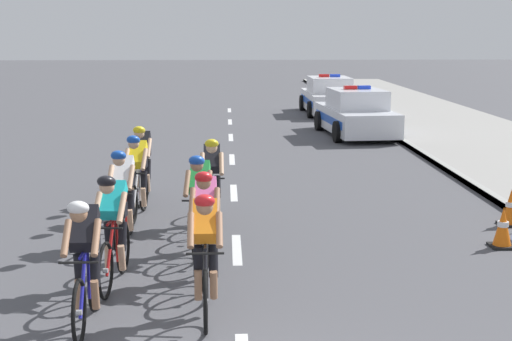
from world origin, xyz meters
TOP-DOWN VIEW (x-y plane):
  - kerb_edge at (5.10, 14.00)m, footprint 0.16×60.00m
  - lane_markings_centre at (0.00, 11.80)m, footprint 0.14×29.60m
  - cyclist_lead at (-1.72, 2.87)m, footprint 0.42×1.72m
  - cyclist_second at (-0.40, 3.13)m, footprint 0.42×1.72m
  - cyclist_third at (-1.62, 4.24)m, footprint 0.44×1.72m
  - cyclist_fourth at (-0.43, 4.46)m, footprint 0.42×1.72m
  - cyclist_fifth at (-1.75, 6.18)m, footprint 0.43×1.72m
  - cyclist_sixth at (-0.55, 5.69)m, footprint 0.44×1.72m
  - cyclist_seventh at (-1.72, 7.80)m, footprint 0.44×1.72m
  - cyclist_eighth at (-0.39, 7.31)m, footprint 0.42×1.72m
  - cyclist_ninth at (-1.77, 9.04)m, footprint 0.42×1.72m
  - police_car_nearest at (3.97, 18.07)m, footprint 2.26×4.53m
  - police_car_second at (3.97, 24.28)m, footprint 2.04×4.42m
  - traffic_cone_near at (4.70, 7.02)m, footprint 0.36×0.36m
  - traffic_cone_mid at (4.09, 5.74)m, footprint 0.36×0.36m

SIDE VIEW (x-z plane):
  - lane_markings_centre at x=0.00m, z-range 0.00..0.01m
  - kerb_edge at x=5.10m, z-range 0.00..0.13m
  - traffic_cone_near at x=4.70m, z-range -0.01..0.63m
  - traffic_cone_mid at x=4.09m, z-range -0.01..0.63m
  - police_car_nearest at x=3.97m, z-range -0.12..1.48m
  - police_car_second at x=3.97m, z-range -0.12..1.48m
  - cyclist_lead at x=-1.72m, z-range 0.00..1.57m
  - cyclist_second at x=-0.40m, z-range 0.00..1.57m
  - cyclist_third at x=-1.62m, z-range 0.00..1.57m
  - cyclist_fourth at x=-0.43m, z-range 0.00..1.57m
  - cyclist_fifth at x=-1.75m, z-range 0.00..1.57m
  - cyclist_sixth at x=-0.55m, z-range 0.00..1.57m
  - cyclist_seventh at x=-1.72m, z-range 0.00..1.57m
  - cyclist_eighth at x=-0.39m, z-range 0.00..1.57m
  - cyclist_ninth at x=-1.77m, z-range 0.00..1.57m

